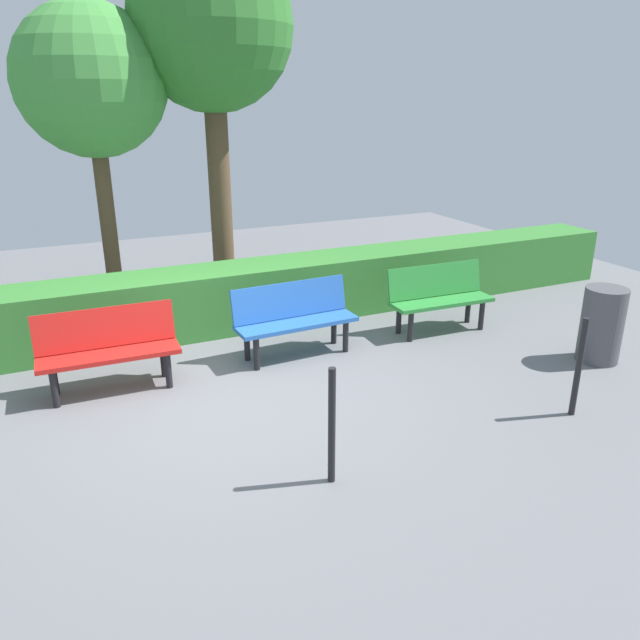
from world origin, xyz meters
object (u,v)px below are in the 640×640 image
at_px(tree_mid, 91,83).
at_px(trash_bin, 602,325).
at_px(bench_green, 439,295).
at_px(bench_red, 108,346).
at_px(tree_near, 211,31).
at_px(bench_blue, 294,316).

bearing_deg(tree_mid, trash_bin, 137.88).
bearing_deg(bench_green, bench_red, 2.15).
bearing_deg(tree_near, bench_blue, 92.40).
bearing_deg(tree_mid, tree_near, 173.36).
bearing_deg(bench_red, bench_blue, -177.18).
bearing_deg(bench_red, tree_near, -126.37).
bearing_deg(bench_red, bench_green, -178.35).
relative_size(tree_near, tree_mid, 1.20).
distance_m(bench_blue, tree_mid, 4.12).
distance_m(bench_blue, bench_red, 2.12).
bearing_deg(tree_mid, bench_red, 81.31).
bearing_deg(bench_blue, bench_red, -1.19).
relative_size(bench_red, trash_bin, 1.62).
height_order(bench_blue, bench_red, same).
xyz_separation_m(bench_green, tree_near, (2.13, -2.57, 3.26)).
distance_m(bench_red, tree_mid, 3.81).
relative_size(bench_red, tree_mid, 0.35).
distance_m(bench_blue, trash_bin, 3.57).
xyz_separation_m(bench_green, bench_red, (4.14, -0.01, 0.00)).
xyz_separation_m(bench_red, tree_mid, (-0.42, -2.74, 2.61)).
xyz_separation_m(bench_blue, bench_red, (2.12, 0.04, -0.00)).
height_order(bench_red, tree_mid, tree_mid).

